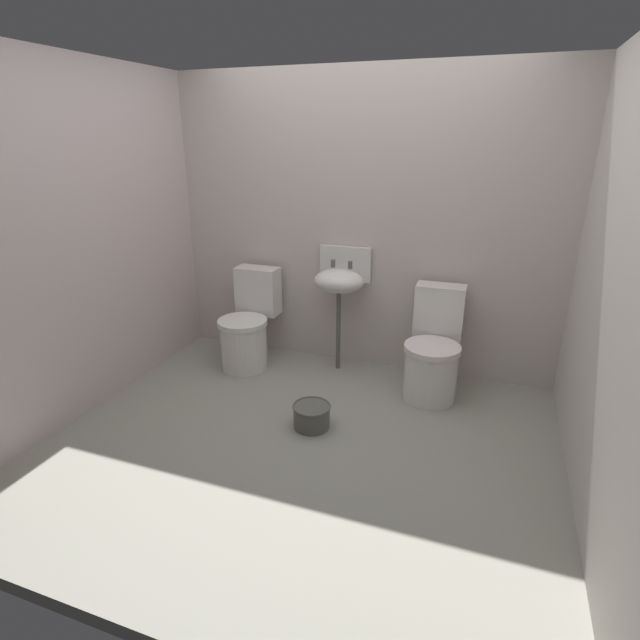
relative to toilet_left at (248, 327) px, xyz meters
The scene contains 8 objects.
ground_plane 1.28m from the toilet_left, 46.44° to the right, with size 3.50×2.87×0.08m, color gray.
wall_back 1.25m from the toilet_left, 25.43° to the left, with size 3.50×0.10×2.30m, color #BFB2AB.
wall_left 1.37m from the toilet_left, 133.82° to the right, with size 0.10×2.67×2.30m, color #BEABAB.
wall_right 2.69m from the toilet_left, 17.86° to the right, with size 0.10×2.67×2.30m, color #B9B2A9.
toilet_left is the anchor object (origin of this frame).
toilet_right 1.52m from the toilet_left, ahead, with size 0.41×0.60×0.78m.
sink 0.87m from the toilet_left, 14.36° to the left, with size 0.42×0.35×0.99m.
bucket 1.15m from the toilet_left, 41.30° to the right, with size 0.26×0.26×0.16m.
Camera 1 is at (1.01, -2.48, 1.82)m, focal length 27.67 mm.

